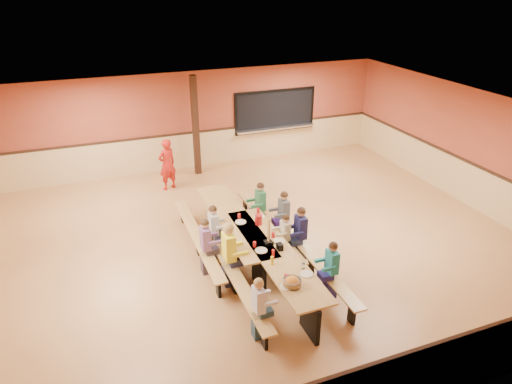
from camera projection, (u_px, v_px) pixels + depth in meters
name	position (u px, v px, depth m)	size (l,w,h in m)	color
ground	(255.00, 242.00, 10.49)	(12.00, 12.00, 0.00)	#A26C3D
room_envelope	(255.00, 215.00, 10.19)	(12.04, 10.04, 3.02)	#9B432D
kitchen_pass_through	(275.00, 113.00, 14.87)	(2.78, 0.28, 1.38)	black
structural_post	(196.00, 126.00, 13.49)	(0.18, 0.18, 3.00)	black
cafeteria_table_main	(274.00, 260.00, 8.87)	(1.91, 3.70, 0.74)	#B58948
cafeteria_table_second	(234.00, 226.00, 10.08)	(1.91, 3.70, 0.74)	#B58948
seated_child_white_left	(259.00, 309.00, 7.50)	(0.35, 0.28, 1.16)	silver
seated_adult_yellow	(229.00, 255.00, 8.78)	(0.43, 0.35, 1.34)	yellow
seated_child_grey_left	(214.00, 232.00, 9.72)	(0.36, 0.30, 1.20)	#B2B2B2
seated_child_teal_right	(331.00, 270.00, 8.46)	(0.35, 0.29, 1.18)	teal
seated_child_navy_right	(300.00, 235.00, 9.56)	(0.39, 0.32, 1.25)	#1B1C4E
seated_child_char_right	(284.00, 217.00, 10.28)	(0.38, 0.31, 1.22)	#4D5259
seated_child_purple_sec	(206.00, 247.00, 9.17)	(0.37, 0.31, 1.22)	#774E82
seated_child_green_sec	(260.00, 207.00, 10.71)	(0.38, 0.31, 1.22)	#2E7246
seated_child_tan_sec	(285.00, 239.00, 9.54)	(0.32, 0.26, 1.11)	beige
standing_woman	(167.00, 164.00, 12.80)	(0.54, 0.36, 1.49)	red
punch_pitcher	(259.00, 220.00, 9.68)	(0.16, 0.16, 0.22)	#AF1717
chip_bowl	(292.00, 282.00, 7.77)	(0.32, 0.32, 0.15)	orange
napkin_dispenser	(280.00, 247.00, 8.80)	(0.10, 0.14, 0.13)	black
condiment_mustard	(272.00, 261.00, 8.34)	(0.06, 0.06, 0.17)	yellow
condiment_ketchup	(273.00, 254.00, 8.54)	(0.06, 0.06, 0.17)	#B2140F
table_paddle	(269.00, 238.00, 8.95)	(0.16, 0.16, 0.56)	black
place_settings	(274.00, 249.00, 8.76)	(0.65, 3.30, 0.11)	beige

